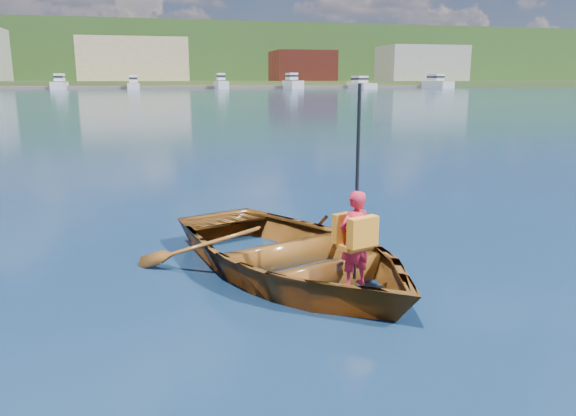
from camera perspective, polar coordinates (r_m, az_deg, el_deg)
The scene contains 8 objects.
ground at distance 7.29m, azimuth -1.34°, elevation -4.43°, with size 600.00×600.00×0.00m.
rowboat at distance 6.40m, azimuth 0.29°, elevation -4.59°, with size 3.95×4.58×0.80m.
child_paddler at distance 5.71m, azimuth 6.79°, elevation -2.89°, with size 0.44×0.44×2.03m.
shoreline at distance 243.55m, azimuth -13.81°, elevation 14.39°, with size 400.00×140.00×22.00m.
dock at distance 154.90m, azimuth -12.03°, elevation 11.90°, with size 160.02×11.14×0.80m.
waterfront_buildings at distance 172.01m, azimuth -16.32°, elevation 14.19°, with size 202.00×16.00×14.00m.
marina_yachts at distance 150.93m, azimuth -7.95°, elevation 12.41°, with size 144.70×13.98×4.41m.
hillside_trees at distance 249.69m, azimuth -26.87°, elevation 15.07°, with size 282.34×70.12×22.50m.
Camera 1 is at (-1.49, -6.80, 2.16)m, focal length 35.00 mm.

